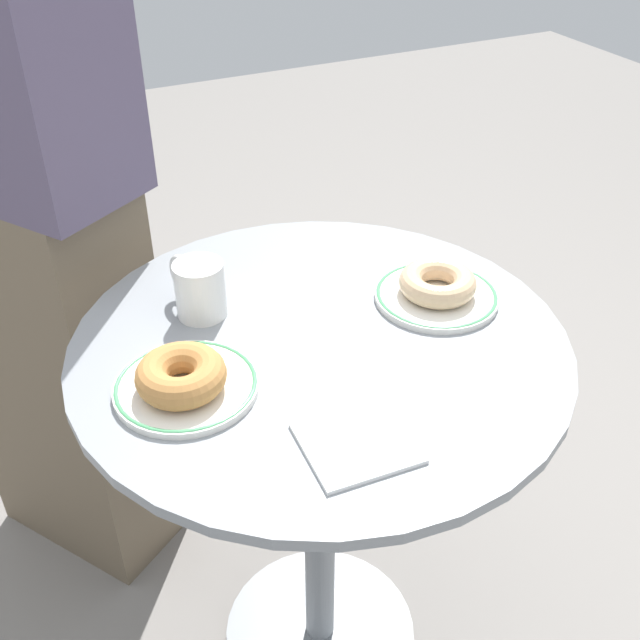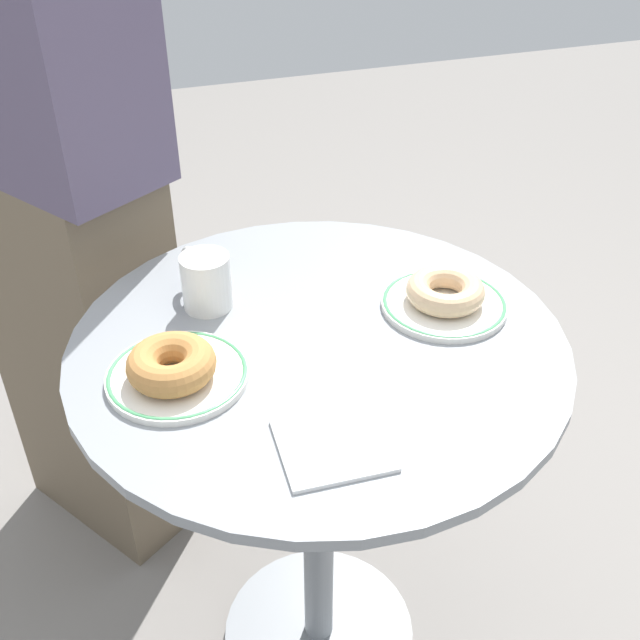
# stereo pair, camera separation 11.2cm
# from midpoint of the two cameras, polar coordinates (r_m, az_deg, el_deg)

# --- Properties ---
(ground_plane) EXTENTS (7.00, 7.00, 0.02)m
(ground_plane) POSITION_cam_midpoint_polar(r_m,az_deg,el_deg) (1.68, -2.06, -22.89)
(ground_plane) COLOR gray
(cafe_table) EXTENTS (0.73, 0.73, 0.76)m
(cafe_table) POSITION_cam_midpoint_polar(r_m,az_deg,el_deg) (1.26, -2.57, -9.97)
(cafe_table) COLOR gray
(cafe_table) RESTS_ON ground
(plate_left) EXTENTS (0.20, 0.20, 0.01)m
(plate_left) POSITION_cam_midpoint_polar(r_m,az_deg,el_deg) (1.04, -13.10, -4.97)
(plate_left) COLOR white
(plate_left) RESTS_ON cafe_table
(plate_right) EXTENTS (0.20, 0.20, 0.01)m
(plate_right) POSITION_cam_midpoint_polar(r_m,az_deg,el_deg) (1.20, 6.14, 1.76)
(plate_right) COLOR white
(plate_right) RESTS_ON cafe_table
(donut_old_fashioned) EXTENTS (0.17, 0.17, 0.04)m
(donut_old_fashioned) POSITION_cam_midpoint_polar(r_m,az_deg,el_deg) (1.02, -13.54, -4.18)
(donut_old_fashioned) COLOR #BC7F42
(donut_old_fashioned) RESTS_ON plate_left
(donut_glazed) EXTENTS (0.17, 0.17, 0.04)m
(donut_glazed) POSITION_cam_midpoint_polar(r_m,az_deg,el_deg) (1.19, 6.21, 2.72)
(donut_glazed) COLOR #E0B789
(donut_glazed) RESTS_ON plate_right
(paper_napkin) EXTENTS (0.14, 0.13, 0.01)m
(paper_napkin) POSITION_cam_midpoint_polar(r_m,az_deg,el_deg) (0.94, -0.62, -9.39)
(paper_napkin) COLOR white
(paper_napkin) RESTS_ON cafe_table
(coffee_mug) EXTENTS (0.08, 0.11, 0.09)m
(coffee_mug) POSITION_cam_midpoint_polar(r_m,az_deg,el_deg) (1.16, -11.87, 2.27)
(coffee_mug) COLOR white
(coffee_mug) RESTS_ON cafe_table
(person_figure) EXTENTS (0.43, 0.50, 1.67)m
(person_figure) POSITION_cam_midpoint_polar(r_m,az_deg,el_deg) (1.46, -23.66, 7.79)
(person_figure) COLOR brown
(person_figure) RESTS_ON ground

